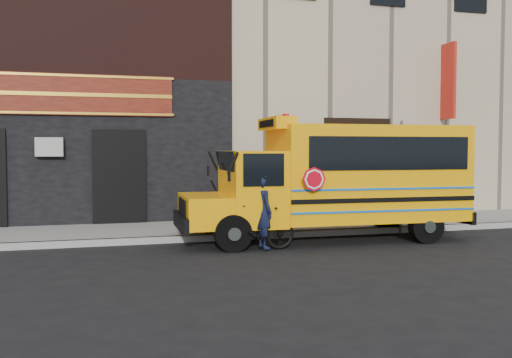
{
  "coord_description": "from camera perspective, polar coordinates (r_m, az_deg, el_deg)",
  "views": [
    {
      "loc": [
        -3.87,
        -10.7,
        2.19
      ],
      "look_at": [
        -0.3,
        1.85,
        1.51
      ],
      "focal_mm": 40.0,
      "sensor_mm": 36.0,
      "label": 1
    }
  ],
  "objects": [
    {
      "name": "ground",
      "position": [
        11.59,
        3.96,
        -7.9
      ],
      "size": [
        120.0,
        120.0,
        0.0
      ],
      "primitive_type": "plane",
      "color": "black",
      "rests_on": "ground"
    },
    {
      "name": "curb",
      "position": [
        14.01,
        0.33,
        -5.68
      ],
      "size": [
        40.0,
        0.2,
        0.15
      ],
      "primitive_type": "cube",
      "color": "#9C9C96",
      "rests_on": "ground"
    },
    {
      "name": "sidewalk",
      "position": [
        15.44,
        -1.23,
        -4.87
      ],
      "size": [
        40.0,
        3.0,
        0.15
      ],
      "primitive_type": "cube",
      "color": "gray",
      "rests_on": "ground"
    },
    {
      "name": "building",
      "position": [
        21.86,
        -5.71,
        13.36
      ],
      "size": [
        20.0,
        10.7,
        12.0
      ],
      "color": "tan",
      "rests_on": "sidewalk"
    },
    {
      "name": "school_bus",
      "position": [
        13.84,
        8.38,
        0.15
      ],
      "size": [
        6.96,
        2.48,
        2.92
      ],
      "color": "black",
      "rests_on": "ground"
    },
    {
      "name": "sign_pole",
      "position": [
        15.15,
        14.34,
        0.75
      ],
      "size": [
        0.06,
        0.26,
        2.92
      ],
      "color": "#39403C",
      "rests_on": "ground"
    },
    {
      "name": "bicycle",
      "position": [
        12.29,
        0.18,
        -4.89
      ],
      "size": [
        1.7,
        0.57,
        1.01
      ],
      "primitive_type": "imported",
      "rotation": [
        0.0,
        0.0,
        1.63
      ],
      "color": "black",
      "rests_on": "ground"
    },
    {
      "name": "cyclist",
      "position": [
        12.32,
        0.78,
        -3.53
      ],
      "size": [
        0.44,
        0.61,
        1.58
      ],
      "primitive_type": "imported",
      "rotation": [
        0.0,
        0.0,
        1.68
      ],
      "color": "black",
      "rests_on": "ground"
    }
  ]
}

